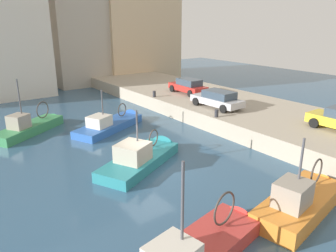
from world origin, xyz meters
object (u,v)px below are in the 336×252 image
object	(u,v)px
fishing_boat_teal	(143,161)
fishing_boat_blue	(113,126)
parked_car_silver	(218,99)
fishing_boat_green	(33,130)
parked_car_red	(188,86)
mooring_bollard_north	(154,94)
fishing_boat_orange	(302,206)
mooring_bollard_mid	(217,113)

from	to	relation	value
fishing_boat_teal	fishing_boat_blue	bearing A→B (deg)	77.25
fishing_boat_teal	fishing_boat_blue	size ratio (longest dim) A/B	0.97
fishing_boat_teal	parked_car_silver	xyz separation A→B (m)	(9.09, 3.31, 1.74)
fishing_boat_teal	fishing_boat_green	bearing A→B (deg)	110.89
fishing_boat_blue	parked_car_red	size ratio (longest dim) A/B	1.65
fishing_boat_green	mooring_bollard_north	bearing A→B (deg)	-0.86
fishing_boat_teal	parked_car_red	size ratio (longest dim) A/B	1.60
fishing_boat_teal	fishing_boat_blue	world-z (taller)	fishing_boat_teal
fishing_boat_blue	fishing_boat_orange	size ratio (longest dim) A/B	1.09
fishing_boat_blue	fishing_boat_teal	bearing A→B (deg)	-102.75
fishing_boat_orange	fishing_boat_green	xyz separation A→B (m)	(-6.66, 17.74, -0.01)
parked_car_red	mooring_bollard_mid	xyz separation A→B (m)	(-3.46, -7.36, -0.44)
fishing_boat_orange	mooring_bollard_north	distance (m)	18.10
parked_car_red	mooring_bollard_north	size ratio (longest dim) A/B	7.65
fishing_boat_green	fishing_boat_teal	bearing A→B (deg)	-69.11
fishing_boat_orange	mooring_bollard_mid	xyz separation A→B (m)	(4.11, 9.58, 1.33)
fishing_boat_orange	mooring_bollard_mid	distance (m)	10.50
fishing_boat_blue	mooring_bollard_north	world-z (taller)	fishing_boat_blue
fishing_boat_teal	fishing_boat_green	xyz separation A→B (m)	(-3.64, 9.55, -0.02)
fishing_boat_green	parked_car_silver	world-z (taller)	fishing_boat_green
fishing_boat_blue	fishing_boat_green	distance (m)	5.85
parked_car_red	mooring_bollard_north	distance (m)	3.54
mooring_bollard_north	fishing_boat_green	bearing A→B (deg)	179.14
fishing_boat_blue	fishing_boat_orange	world-z (taller)	fishing_boat_orange
fishing_boat_teal	mooring_bollard_mid	bearing A→B (deg)	11.04
fishing_boat_blue	mooring_bollard_north	xyz separation A→B (m)	(5.57, 2.52, 1.36)
parked_car_silver	mooring_bollard_north	bearing A→B (deg)	107.97
fishing_boat_blue	fishing_boat_orange	bearing A→B (deg)	-84.46
mooring_bollard_mid	fishing_boat_green	bearing A→B (deg)	142.83
fishing_boat_green	parked_car_silver	bearing A→B (deg)	-26.10
fishing_boat_green	mooring_bollard_north	xyz separation A→B (m)	(10.76, -0.16, 1.34)
fishing_boat_green	parked_car_silver	xyz separation A→B (m)	(12.73, -6.24, 1.77)
fishing_boat_orange	parked_car_silver	distance (m)	13.12
fishing_boat_blue	parked_car_silver	bearing A→B (deg)	-25.24
fishing_boat_teal	fishing_boat_orange	bearing A→B (deg)	-69.79
mooring_bollard_north	fishing_boat_blue	bearing A→B (deg)	-155.61
fishing_boat_green	mooring_bollard_mid	distance (m)	13.58
fishing_boat_green	mooring_bollard_north	size ratio (longest dim) A/B	11.45
fishing_boat_green	parked_car_red	size ratio (longest dim) A/B	1.50
fishing_boat_orange	fishing_boat_blue	bearing A→B (deg)	95.54
mooring_bollard_mid	fishing_boat_orange	bearing A→B (deg)	-113.21
fishing_boat_orange	parked_car_silver	size ratio (longest dim) A/B	1.42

